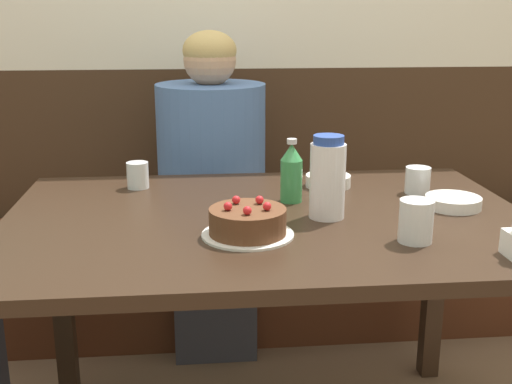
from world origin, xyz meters
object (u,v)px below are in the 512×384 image
(bowl_soup_white, at_px, (328,181))
(bowl_rice_small, at_px, (453,202))
(bench_seat, at_px, (244,277))
(glass_water_tall, at_px, (416,221))
(person_grey_tee, at_px, (212,196))
(glass_tumbler_short, at_px, (138,175))
(glass_shot_small, at_px, (418,180))
(water_pitcher, at_px, (328,178))
(soju_bottle, at_px, (291,172))
(birthday_cake, at_px, (248,222))

(bowl_soup_white, bearing_deg, bowl_rice_small, -40.80)
(bench_seat, height_order, glass_water_tall, glass_water_tall)
(person_grey_tee, bearing_deg, glass_tumbler_short, -29.51)
(glass_shot_small, bearing_deg, glass_tumbler_short, 170.31)
(glass_water_tall, bearing_deg, water_pitcher, 129.45)
(glass_shot_small, xyz_separation_m, person_grey_tee, (-0.58, 0.55, -0.19))
(bench_seat, height_order, soju_bottle, soju_bottle)
(bowl_rice_small, bearing_deg, birthday_cake, -163.22)
(birthday_cake, relative_size, glass_water_tall, 2.21)
(soju_bottle, bearing_deg, person_grey_tee, 108.64)
(bench_seat, relative_size, bowl_soup_white, 19.21)
(bench_seat, relative_size, person_grey_tee, 2.18)
(glass_tumbler_short, bearing_deg, soju_bottle, -23.33)
(person_grey_tee, bearing_deg, bench_seat, 131.87)
(bowl_soup_white, xyz_separation_m, glass_water_tall, (0.10, -0.50, 0.03))
(bench_seat, distance_m, water_pitcher, 1.07)
(birthday_cake, height_order, glass_water_tall, glass_water_tall)
(water_pitcher, relative_size, glass_tumbler_short, 2.72)
(bowl_soup_white, bearing_deg, person_grey_tee, 126.78)
(glass_water_tall, height_order, glass_shot_small, glass_water_tall)
(birthday_cake, distance_m, bowl_soup_white, 0.51)
(bench_seat, relative_size, bowl_rice_small, 17.61)
(bowl_rice_small, relative_size, person_grey_tee, 0.12)
(soju_bottle, relative_size, glass_shot_small, 2.30)
(water_pitcher, bearing_deg, bench_seat, 99.74)
(glass_water_tall, distance_m, glass_shot_small, 0.42)
(bench_seat, bearing_deg, soju_bottle, -83.66)
(birthday_cake, relative_size, soju_bottle, 1.23)
(birthday_cake, distance_m, soju_bottle, 0.31)
(water_pitcher, height_order, glass_tumbler_short, water_pitcher)
(soju_bottle, xyz_separation_m, glass_water_tall, (0.23, -0.35, -0.03))
(water_pitcher, xyz_separation_m, bowl_soup_white, (0.07, 0.30, -0.09))
(bowl_soup_white, relative_size, person_grey_tee, 0.11)
(water_pitcher, relative_size, bowl_soup_white, 1.57)
(glass_shot_small, relative_size, person_grey_tee, 0.06)
(water_pitcher, bearing_deg, birthday_cake, -150.07)
(water_pitcher, bearing_deg, soju_bottle, 114.44)
(bench_seat, distance_m, glass_water_tall, 1.24)
(bowl_rice_small, bearing_deg, bowl_soup_white, 139.20)
(glass_water_tall, relative_size, person_grey_tee, 0.08)
(water_pitcher, xyz_separation_m, bowl_rice_small, (0.36, 0.05, -0.09))
(bowl_rice_small, height_order, glass_shot_small, glass_shot_small)
(bench_seat, xyz_separation_m, glass_shot_small, (0.46, -0.66, 0.56))
(birthday_cake, distance_m, glass_water_tall, 0.38)
(bench_seat, distance_m, bowl_soup_white, 0.81)
(bench_seat, relative_size, glass_shot_small, 33.83)
(bowl_rice_small, xyz_separation_m, glass_water_tall, (-0.19, -0.25, 0.03))
(glass_tumbler_short, relative_size, glass_shot_small, 1.01)
(water_pitcher, relative_size, glass_water_tall, 2.16)
(soju_bottle, distance_m, glass_tumbler_short, 0.47)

